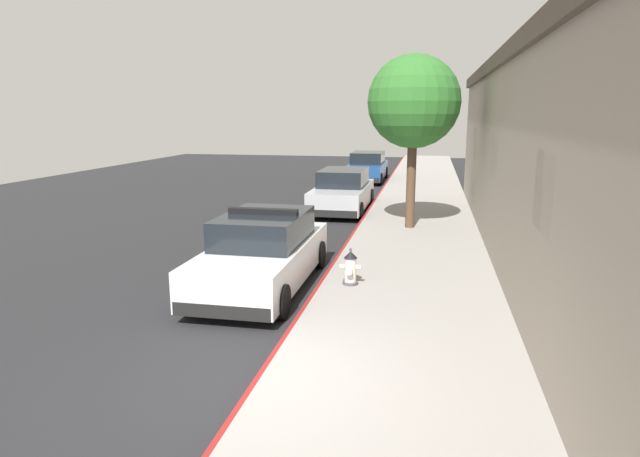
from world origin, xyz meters
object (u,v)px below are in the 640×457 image
object	(u,v)px
police_cruiser	(263,253)
street_tree	(414,102)
parked_car_silver_ahead	(343,191)
parked_car_dark_far	(367,167)
fire_hydrant	(350,268)

from	to	relation	value
police_cruiser	street_tree	bearing A→B (deg)	65.15
parked_car_silver_ahead	parked_car_dark_far	size ratio (longest dim) A/B	1.00
parked_car_silver_ahead	fire_hydrant	distance (m)	9.58
police_cruiser	parked_car_dark_far	bearing A→B (deg)	89.90
parked_car_silver_ahead	parked_car_dark_far	distance (m)	9.50
police_cruiser	fire_hydrant	size ratio (longest dim) A/B	6.37
parked_car_silver_ahead	street_tree	world-z (taller)	street_tree
parked_car_silver_ahead	police_cruiser	bearing A→B (deg)	-91.18
parked_car_dark_far	fire_hydrant	xyz separation A→B (m)	(1.83, -18.94, -0.23)
police_cruiser	street_tree	world-z (taller)	street_tree
parked_car_dark_far	fire_hydrant	size ratio (longest dim) A/B	6.37
parked_car_silver_ahead	street_tree	size ratio (longest dim) A/B	0.93
parked_car_silver_ahead	parked_car_dark_far	world-z (taller)	same
parked_car_dark_far	street_tree	world-z (taller)	street_tree
parked_car_silver_ahead	fire_hydrant	bearing A→B (deg)	-79.98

